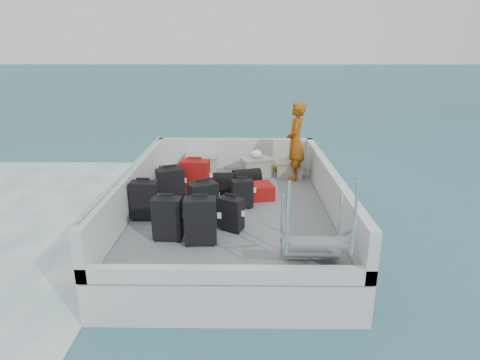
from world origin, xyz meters
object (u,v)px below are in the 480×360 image
object	(u,v)px
suitcase_5	(195,179)
suitcase_2	(171,187)
suitcase_3	(201,221)
crate_0	(200,163)
passenger	(296,142)
suitcase_6	(231,214)
suitcase_8	(254,192)
crate_3	(290,170)
crate_1	(203,165)
suitcase_1	(145,201)
suitcase_4	(203,203)
suitcase_7	(242,194)
crate_2	(256,167)
suitcase_0	(168,219)

from	to	relation	value
suitcase_5	suitcase_2	bearing A→B (deg)	-132.95
suitcase_3	suitcase_5	bearing A→B (deg)	95.20
crate_0	passenger	world-z (taller)	passenger
suitcase_6	suitcase_8	xyz separation A→B (m)	(0.39, 1.36, -0.13)
suitcase_8	crate_3	xyz separation A→B (m)	(0.82, 1.33, 0.02)
suitcase_8	crate_1	distance (m)	2.02
crate_1	suitcase_6	bearing A→B (deg)	-76.57
suitcase_1	passenger	bearing A→B (deg)	40.40
suitcase_4	crate_1	world-z (taller)	suitcase_4
suitcase_7	suitcase_8	xyz separation A→B (m)	(0.22, 0.46, -0.12)
suitcase_2	suitcase_5	world-z (taller)	suitcase_5
suitcase_3	crate_1	world-z (taller)	suitcase_3
suitcase_1	suitcase_5	size ratio (longest dim) A/B	0.90
crate_2	crate_0	bearing A→B (deg)	164.30
suitcase_0	suitcase_8	size ratio (longest dim) A/B	0.94
crate_2	suitcase_3	bearing A→B (deg)	-105.30
suitcase_1	crate_0	xyz separation A→B (m)	(0.61, 2.75, -0.14)
suitcase_7	crate_1	bearing A→B (deg)	101.37
suitcase_5	suitcase_7	size ratio (longest dim) A/B	1.40
suitcase_3	crate_2	world-z (taller)	suitcase_3
suitcase_5	suitcase_7	world-z (taller)	suitcase_5
suitcase_4	suitcase_6	xyz separation A→B (m)	(0.45, -0.31, -0.07)
suitcase_7	passenger	world-z (taller)	passenger
suitcase_3	passenger	bearing A→B (deg)	57.01
suitcase_3	suitcase_8	xyz separation A→B (m)	(0.81, 1.82, -0.21)
suitcase_1	crate_3	distance (m)	3.49
crate_2	suitcase_8	bearing A→B (deg)	-93.36
suitcase_6	crate_3	size ratio (longest dim) A/B	0.98
suitcase_2	crate_2	xyz separation A→B (m)	(1.59, 1.72, -0.14)
suitcase_7	crate_3	distance (m)	2.07
suitcase_1	suitcase_2	distance (m)	0.74
suitcase_0	crate_1	world-z (taller)	suitcase_0
crate_1	crate_3	size ratio (longest dim) A/B	1.06
suitcase_3	suitcase_5	xyz separation A→B (m)	(-0.29, 1.89, 0.01)
suitcase_7	crate_0	distance (m)	2.46
suitcase_3	suitcase_6	distance (m)	0.63
suitcase_2	suitcase_6	distance (m)	1.55
suitcase_4	passenger	size ratio (longest dim) A/B	0.40
suitcase_2	crate_2	world-z (taller)	suitcase_2
suitcase_5	crate_1	world-z (taller)	suitcase_5
suitcase_8	passenger	size ratio (longest dim) A/B	0.42
crate_1	suitcase_8	bearing A→B (deg)	-56.34
suitcase_4	crate_3	world-z (taller)	suitcase_4
suitcase_0	crate_2	size ratio (longest dim) A/B	1.06
crate_1	passenger	xyz separation A→B (m)	(2.01, -0.48, 0.65)
suitcase_6	suitcase_7	bearing A→B (deg)	110.14
suitcase_3	suitcase_7	bearing A→B (deg)	63.01
crate_1	passenger	bearing A→B (deg)	-13.29
suitcase_1	crate_1	world-z (taller)	suitcase_1
suitcase_3	crate_2	distance (m)	3.38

